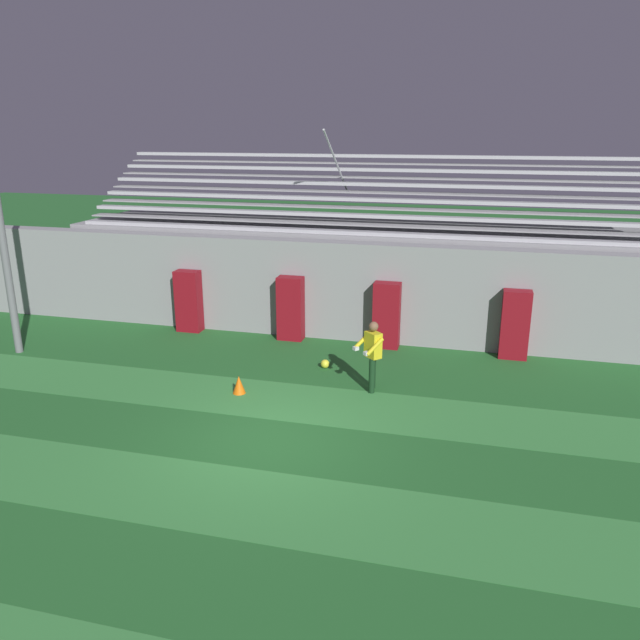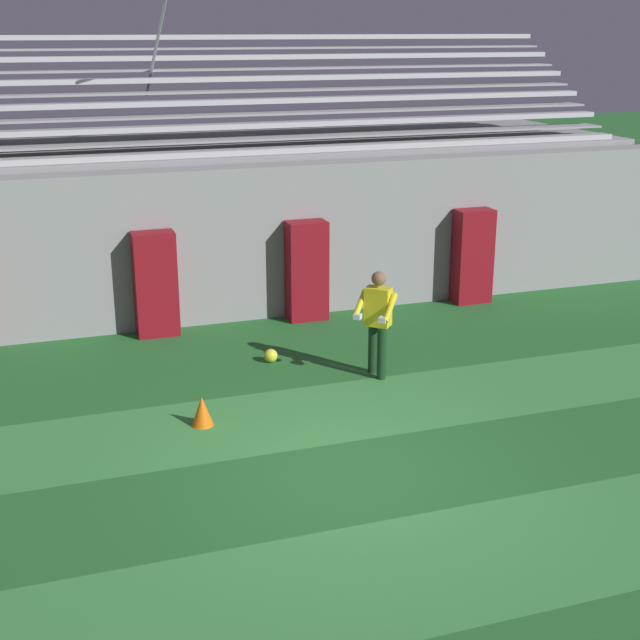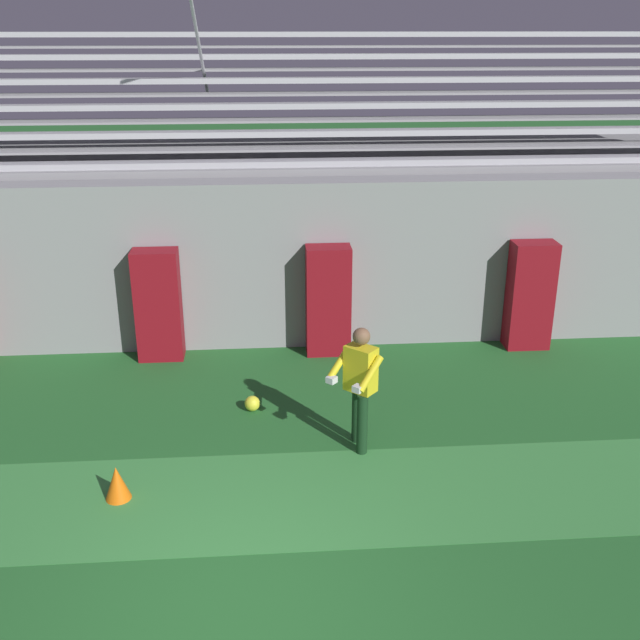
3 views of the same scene
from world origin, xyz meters
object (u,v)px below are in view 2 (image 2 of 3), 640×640
at_px(padding_pillar_far_right, 472,256).
at_px(goalkeeper, 377,317).
at_px(traffic_cone, 202,411).
at_px(soccer_ball, 271,356).
at_px(padding_pillar_gate_left, 155,284).
at_px(padding_pillar_gate_right, 307,271).

relative_size(padding_pillar_far_right, goalkeeper, 1.10).
xyz_separation_m(padding_pillar_far_right, traffic_cone, (-6.18, -3.98, -0.71)).
distance_m(padding_pillar_far_right, soccer_ball, 5.10).
xyz_separation_m(padding_pillar_gate_left, padding_pillar_gate_right, (2.75, 0.00, 0.00)).
relative_size(padding_pillar_gate_right, padding_pillar_far_right, 1.00).
height_order(goalkeeper, traffic_cone, goalkeeper).
bearing_deg(padding_pillar_gate_right, soccer_ball, -122.55).
bearing_deg(traffic_cone, padding_pillar_far_right, 32.83).
distance_m(padding_pillar_gate_right, padding_pillar_far_right, 3.39).
relative_size(padding_pillar_gate_left, soccer_ball, 8.35).
xyz_separation_m(padding_pillar_gate_right, traffic_cone, (-2.79, -3.98, -0.71)).
relative_size(goalkeeper, soccer_ball, 7.59).
bearing_deg(padding_pillar_gate_right, goalkeeper, -87.52).
height_order(padding_pillar_gate_left, soccer_ball, padding_pillar_gate_left).
bearing_deg(soccer_ball, padding_pillar_gate_left, 127.46).
xyz_separation_m(padding_pillar_gate_left, soccer_ball, (1.50, -1.96, -0.81)).
bearing_deg(padding_pillar_gate_left, padding_pillar_gate_right, 0.00).
height_order(padding_pillar_gate_right, traffic_cone, padding_pillar_gate_right).
height_order(padding_pillar_gate_right, soccer_ball, padding_pillar_gate_right).
bearing_deg(padding_pillar_far_right, goalkeeper, -136.72).
relative_size(padding_pillar_gate_left, traffic_cone, 4.37).
height_order(goalkeeper, soccer_ball, goalkeeper).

